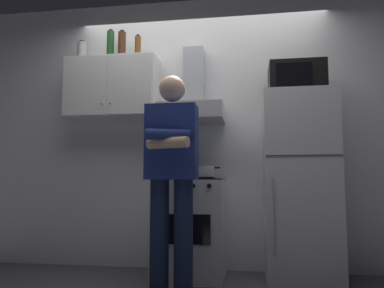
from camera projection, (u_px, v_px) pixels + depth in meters
The scene contains 13 objects.
ground_plane at pixel (192, 285), 3.03m from camera, with size 7.00×7.00×0.00m, color #4C4C51.
back_wall_tiled at pixel (201, 130), 3.76m from camera, with size 4.80×0.10×2.70m, color white.
upper_cabinet at pixel (113, 89), 3.70m from camera, with size 0.90×0.37×0.60m.
stove_oven at pixel (191, 227), 3.32m from camera, with size 0.60×0.62×0.87m.
range_hood at pixel (193, 101), 3.57m from camera, with size 0.60×0.44×0.75m.
refrigerator at pixel (300, 186), 3.22m from camera, with size 0.60×0.62×1.60m.
microwave at pixel (296, 80), 3.33m from camera, with size 0.48×0.37×0.28m.
person_standing at pixel (171, 173), 2.78m from camera, with size 0.38×0.33×1.64m.
cooking_pot at pixel (203, 172), 3.24m from camera, with size 0.29×0.19×0.09m.
bottle_wine_green at pixel (110, 46), 3.80m from camera, with size 0.07×0.07×0.33m.
bottle_beer_brown at pixel (138, 47), 3.71m from camera, with size 0.06×0.06×0.24m.
bottle_canister_steel at pixel (82, 52), 3.82m from camera, with size 0.09×0.09×0.22m.
bottle_rum_dark at pixel (122, 45), 3.72m from camera, with size 0.08×0.08×0.29m.
Camera 1 is at (0.47, -3.09, 0.83)m, focal length 35.02 mm.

